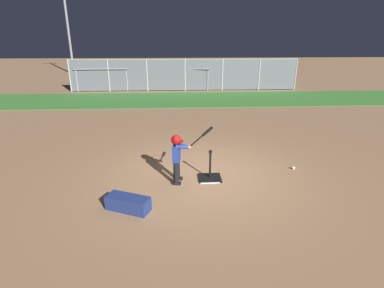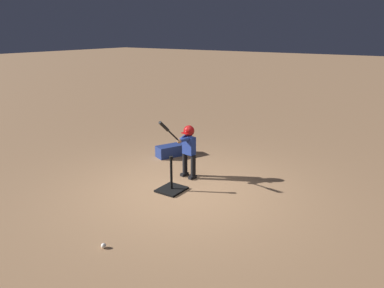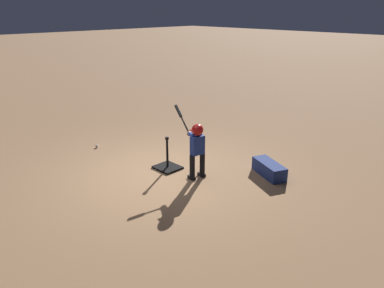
# 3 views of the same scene
# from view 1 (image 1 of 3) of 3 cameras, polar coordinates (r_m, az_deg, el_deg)

# --- Properties ---
(ground_plane) EXTENTS (90.00, 90.00, 0.00)m
(ground_plane) POSITION_cam_1_polar(r_m,az_deg,el_deg) (7.22, 2.13, -5.97)
(ground_plane) COLOR #99704C
(grass_outfield_strip) EXTENTS (56.00, 4.23, 0.02)m
(grass_outfield_strip) POSITION_cam_1_polar(r_m,az_deg,el_deg) (16.21, -0.98, 8.52)
(grass_outfield_strip) COLOR #3D7F33
(grass_outfield_strip) RESTS_ON ground_plane
(backstop_fence) EXTENTS (13.98, 0.08, 1.93)m
(backstop_fence) POSITION_cam_1_polar(r_m,az_deg,el_deg) (18.84, -1.36, 13.16)
(backstop_fence) COLOR #9E9EA3
(backstop_fence) RESTS_ON ground_plane
(home_plate) EXTENTS (0.46, 0.46, 0.02)m
(home_plate) POSITION_cam_1_polar(r_m,az_deg,el_deg) (7.02, 3.20, -6.67)
(home_plate) COLOR white
(home_plate) RESTS_ON ground_plane
(batting_tee) EXTENTS (0.52, 0.47, 0.70)m
(batting_tee) POSITION_cam_1_polar(r_m,az_deg,el_deg) (7.02, 3.43, -6.05)
(batting_tee) COLOR black
(batting_tee) RESTS_ON ground_plane
(batter_child) EXTENTS (0.91, 0.37, 1.35)m
(batter_child) POSITION_cam_1_polar(r_m,az_deg,el_deg) (6.61, -2.69, -1.63)
(batter_child) COLOR black
(batter_child) RESTS_ON ground_plane
(baseball) EXTENTS (0.07, 0.07, 0.07)m
(baseball) POSITION_cam_1_polar(r_m,az_deg,el_deg) (7.93, 18.77, -4.32)
(baseball) COLOR white
(baseball) RESTS_ON ground_plane
(bleachers_right_center) EXTENTS (3.27, 2.24, 1.39)m
(bleachers_right_center) POSITION_cam_1_polar(r_m,az_deg,el_deg) (20.32, -16.16, 11.94)
(bleachers_right_center) COLOR #93969E
(bleachers_right_center) RESTS_ON ground_plane
(bleachers_center) EXTENTS (3.58, 2.66, 1.36)m
(bleachers_center) POSITION_cam_1_polar(r_m,az_deg,el_deg) (20.02, -1.48, 12.53)
(bleachers_center) COLOR #93969E
(bleachers_center) RESTS_ON ground_plane
(bleachers_far_right) EXTENTS (3.32, 2.00, 1.00)m
(bleachers_far_right) POSITION_cam_1_polar(r_m,az_deg,el_deg) (21.63, 14.44, 11.98)
(bleachers_far_right) COLOR #93969E
(bleachers_far_right) RESTS_ON ground_plane
(equipment_bag) EXTENTS (0.90, 0.63, 0.28)m
(equipment_bag) POSITION_cam_1_polar(r_m,az_deg,el_deg) (5.92, -12.08, -10.99)
(equipment_bag) COLOR navy
(equipment_bag) RESTS_ON ground_plane
(field_light_pole) EXTENTS (1.76, 0.44, 8.93)m
(field_light_pole) POSITION_cam_1_polar(r_m,az_deg,el_deg) (29.65, -23.06, 23.35)
(field_light_pole) COLOR slate
(field_light_pole) RESTS_ON ground_plane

